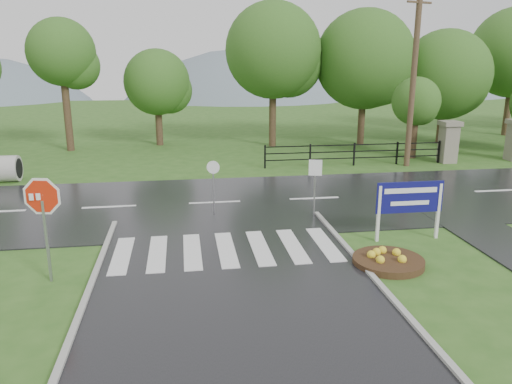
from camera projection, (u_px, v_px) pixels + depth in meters
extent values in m
plane|color=#315C1E|center=(249.00, 344.00, 9.94)|extent=(120.00, 120.00, 0.00)
cube|color=black|center=(215.00, 204.00, 19.48)|extent=(90.00, 8.00, 0.04)
cube|color=#272729|center=(511.00, 248.00, 14.97)|extent=(2.20, 11.00, 0.04)
cube|color=silver|center=(122.00, 255.00, 14.26)|extent=(0.50, 2.80, 0.02)
cube|color=silver|center=(157.00, 253.00, 14.41)|extent=(0.50, 2.80, 0.02)
cube|color=silver|center=(192.00, 251.00, 14.55)|extent=(0.50, 2.80, 0.02)
cube|color=silver|center=(226.00, 249.00, 14.69)|extent=(0.50, 2.80, 0.02)
cube|color=silver|center=(260.00, 247.00, 14.84)|extent=(0.50, 2.80, 0.02)
cube|color=silver|center=(293.00, 246.00, 14.98)|extent=(0.50, 2.80, 0.02)
cube|color=silver|center=(325.00, 244.00, 15.12)|extent=(0.50, 2.80, 0.02)
cube|color=gray|center=(448.00, 144.00, 26.81)|extent=(0.80, 0.80, 2.00)
cube|color=#6B6659|center=(450.00, 123.00, 26.51)|extent=(1.00, 1.00, 0.24)
cube|color=black|center=(354.00, 158.00, 26.21)|extent=(9.50, 0.05, 0.05)
cube|color=black|center=(354.00, 151.00, 26.12)|extent=(9.50, 0.05, 0.05)
cube|color=black|center=(355.00, 145.00, 26.03)|extent=(9.50, 0.05, 0.05)
cube|color=black|center=(265.00, 157.00, 25.48)|extent=(0.08, 0.08, 1.20)
cube|color=black|center=(439.00, 152.00, 26.84)|extent=(0.08, 0.08, 1.20)
sphere|color=slate|center=(244.00, 208.00, 77.64)|extent=(48.00, 48.00, 48.00)
sphere|color=slate|center=(416.00, 175.00, 80.53)|extent=(36.00, 36.00, 36.00)
cylinder|color=#9E9B93|center=(4.00, 169.00, 22.77)|extent=(1.30, 1.20, 1.20)
cube|color=#939399|center=(47.00, 242.00, 12.47)|extent=(0.06, 0.06, 2.14)
cylinder|color=white|center=(42.00, 196.00, 12.17)|extent=(1.26, 0.29, 1.29)
cylinder|color=red|center=(42.00, 196.00, 12.16)|extent=(1.10, 0.27, 1.12)
cube|color=silver|center=(378.00, 214.00, 15.28)|extent=(0.09, 0.09, 1.78)
cube|color=silver|center=(438.00, 211.00, 15.56)|extent=(0.09, 0.09, 1.78)
cube|color=#0F0E5F|center=(410.00, 197.00, 15.29)|extent=(2.14, 0.06, 0.98)
cube|color=white|center=(411.00, 190.00, 15.20)|extent=(1.69, 0.01, 0.16)
cube|color=white|center=(410.00, 203.00, 15.30)|extent=(1.25, 0.01, 0.13)
cylinder|color=#332111|center=(388.00, 262.00, 13.71)|extent=(1.95, 1.95, 0.19)
cube|color=#939399|center=(315.00, 190.00, 17.64)|extent=(0.04, 0.04, 1.95)
cube|color=white|center=(315.00, 168.00, 17.41)|extent=(0.45, 0.14, 0.57)
cylinder|color=#939399|center=(214.00, 190.00, 17.84)|extent=(0.06, 0.06, 1.86)
cylinder|color=white|center=(213.00, 167.00, 17.60)|extent=(0.45, 0.16, 0.47)
cylinder|color=#473523|center=(413.00, 81.00, 25.08)|extent=(0.29, 0.29, 8.77)
cube|color=brown|center=(420.00, 2.00, 24.11)|extent=(1.50, 0.61, 0.10)
cylinder|color=#3D2B1C|center=(413.00, 135.00, 27.97)|extent=(0.39, 0.39, 2.65)
sphere|color=#2B5A1B|center=(416.00, 101.00, 27.48)|extent=(2.65, 2.65, 2.65)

